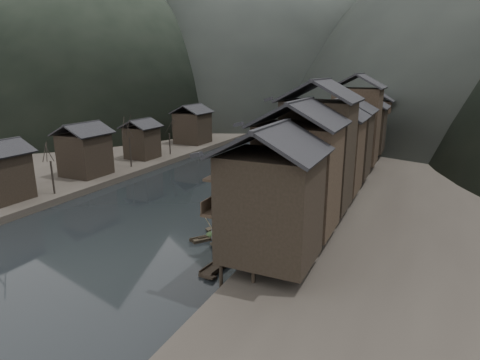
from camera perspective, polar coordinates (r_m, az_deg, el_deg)
The scene contains 13 objects.
water at distance 48.03m, azimuth -12.03°, elevation -5.73°, with size 300.00×300.00×0.00m, color black.
right_bank at distance 77.52m, azimuth 29.94°, elevation 1.30°, with size 40.00×200.00×1.80m, color #2D2823.
left_bank at distance 99.38m, azimuth -14.48°, elevation 5.38°, with size 40.00×200.00×1.20m, color #2D2823.
stilt_houses at distance 55.75m, azimuth 14.26°, elevation 6.68°, with size 9.00×67.60×16.73m.
left_houses at distance 74.34m, azimuth -15.71°, elevation 6.02°, with size 8.10×53.20×8.73m.
bare_trees at distance 63.58m, azimuth -20.05°, elevation 4.68°, with size 3.66×41.37×7.32m.
moored_sampans at distance 64.34m, azimuth 10.01°, elevation -0.01°, with size 2.69×66.15×0.47m.
midriver_boats at distance 82.09m, azimuth 4.00°, elevation 3.52°, with size 6.94×10.61×0.44m.
stone_bridge at distance 111.58m, azimuth 10.73°, elevation 8.99°, with size 40.00×6.00×9.00m.
hero_sampan at distance 42.33m, azimuth -4.12°, elevation -8.07°, with size 3.34×4.17×0.43m.
cargo_heap at distance 42.32m, azimuth -4.17°, elevation -7.29°, with size 1.01×1.32×0.61m, color black.
boatman at distance 40.45m, azimuth -3.86°, elevation -7.57°, with size 0.61×0.40×1.69m, color #535456.
bamboo_pole at distance 39.30m, azimuth -3.68°, elevation -3.67°, with size 0.06×0.06×4.69m, color #8C7A51.
Camera 1 is at (27.55, -35.46, 17.02)m, focal length 30.00 mm.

